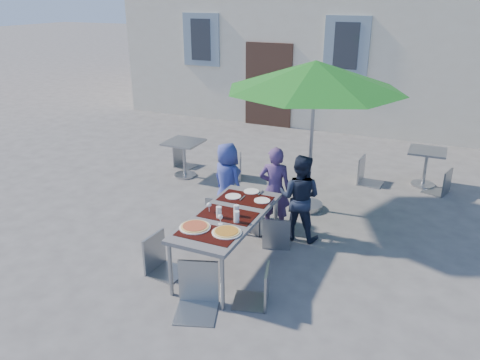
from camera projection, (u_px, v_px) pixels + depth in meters
The scene contains 22 objects.
ground at pixel (200, 286), 5.80m from camera, with size 90.00×90.00×0.00m, color #4C4C4E.
dining_table at pixel (228, 219), 5.97m from camera, with size 0.80×1.85×0.76m.
pizza_near_left at pixel (195, 227), 5.61m from camera, with size 0.38×0.38×0.03m.
pizza_near_right at pixel (227, 232), 5.48m from camera, with size 0.35×0.35×0.03m.
glassware at pixel (227, 213), 5.82m from camera, with size 0.51×0.35×0.15m.
place_settings at pixel (249, 196), 6.48m from camera, with size 0.68×0.49×0.01m.
child_0 at pixel (227, 180), 7.41m from camera, with size 0.60×0.39×1.23m, color #374399.
child_1 at pixel (275, 189), 6.98m from camera, with size 0.48×0.31×1.31m, color #4A346B.
child_2 at pixel (300, 197), 6.73m from camera, with size 0.62×0.36×1.28m, color #171F34.
chair_0 at pixel (220, 194), 7.14m from camera, with size 0.47×0.47×0.91m.
chair_1 at pixel (255, 195), 6.96m from camera, with size 0.58×0.58×0.98m.
chair_2 at pixel (277, 214), 6.52m from camera, with size 0.48×0.48×0.88m.
chair_3 at pixel (159, 233), 5.90m from camera, with size 0.46×0.46×0.96m.
chair_4 at pixel (259, 265), 5.28m from camera, with size 0.49×0.49×0.89m.
chair_5 at pixel (196, 261), 5.17m from camera, with size 0.59×0.60×1.05m.
patio_umbrella at pixel (315, 76), 7.06m from camera, with size 2.79×2.79×2.45m.
cafe_table_0 at pixel (184, 153), 9.12m from camera, with size 0.67×0.67×0.72m.
bg_chair_l_0 at pixel (182, 144), 9.67m from camera, with size 0.43×0.42×0.84m.
bg_chair_r_0 at pixel (236, 153), 9.01m from camera, with size 0.52×0.52×0.89m.
cafe_table_1 at pixel (426, 162), 8.67m from camera, with size 0.65×0.65×0.70m.
bg_chair_l_1 at pixel (368, 155), 8.75m from camera, with size 0.46×0.46×0.97m.
bg_chair_r_1 at pixel (444, 167), 8.30m from camera, with size 0.49×0.48×0.88m.
Camera 1 is at (2.47, -4.26, 3.36)m, focal length 35.00 mm.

